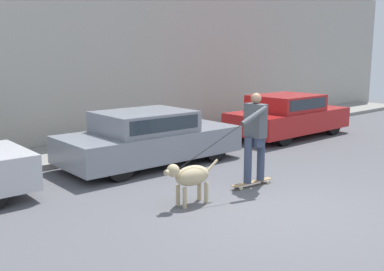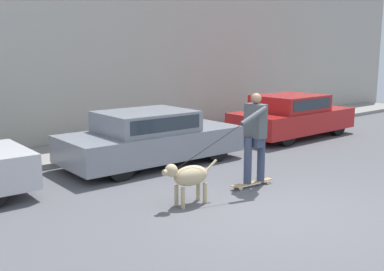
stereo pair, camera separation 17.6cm
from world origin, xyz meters
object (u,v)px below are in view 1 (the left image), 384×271
at_px(parked_car_1, 149,138).
at_px(parked_car_2, 288,116).
at_px(skateboarder, 255,134).
at_px(dog, 190,176).

height_order(parked_car_1, parked_car_2, parked_car_2).
bearing_deg(parked_car_2, skateboarder, -150.36).
bearing_deg(dog, parked_car_1, -109.67).
relative_size(parked_car_1, dog, 3.74).
height_order(parked_car_1, dog, parked_car_1).
xyz_separation_m(parked_car_1, skateboarder, (0.47, -2.67, 0.41)).
bearing_deg(skateboarder, parked_car_2, -144.80).
bearing_deg(parked_car_1, parked_car_2, 1.32).
relative_size(parked_car_2, dog, 3.61).
height_order(parked_car_2, dog, parked_car_2).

